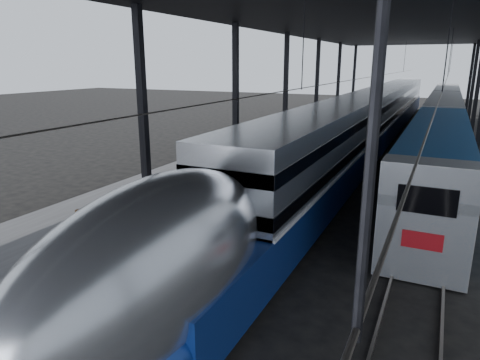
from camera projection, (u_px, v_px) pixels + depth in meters
The scene contains 8 objects.
ground at pixel (195, 258), 14.63m from camera, with size 160.00×160.00×0.00m, color black.
platform at pixel (290, 142), 33.35m from camera, with size 6.00×80.00×1.00m, color #4C4C4F.
yellow_strip at pixel (326, 138), 32.05m from camera, with size 0.30×80.00×0.01m, color gold.
rails at pixel (398, 157), 30.13m from camera, with size 6.52×80.00×0.16m.
canopy at pixel (370, 22), 28.83m from camera, with size 18.00×75.00×9.47m.
tgv_train at pixel (371, 122), 33.13m from camera, with size 3.03×65.20×4.35m.
second_train at pixel (443, 119), 36.06m from camera, with size 2.68×56.05×3.70m.
child at pixel (79, 224), 13.65m from camera, with size 0.36×0.24×0.99m, color #442D16.
Camera 1 is at (7.20, -11.42, 6.44)m, focal length 32.00 mm.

